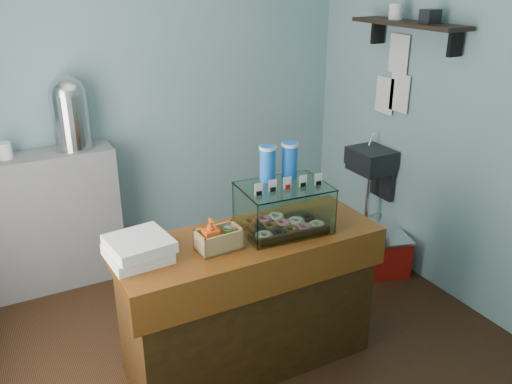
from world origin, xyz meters
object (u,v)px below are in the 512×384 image
coffee_urn (69,111)px  red_cooler (385,255)px  counter (249,301)px  display_case (282,203)px

coffee_urn → red_cooler: coffee_urn is taller
counter → coffee_urn: coffee_urn is taller
red_cooler → display_case: bearing=-144.3°
coffee_urn → red_cooler: 2.75m
counter → red_cooler: bearing=16.3°
counter → display_case: size_ratio=2.93×
coffee_urn → red_cooler: (2.18, -1.15, -1.22)m
display_case → counter: bearing=-170.5°
counter → coffee_urn: size_ratio=2.89×
counter → red_cooler: counter is taller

